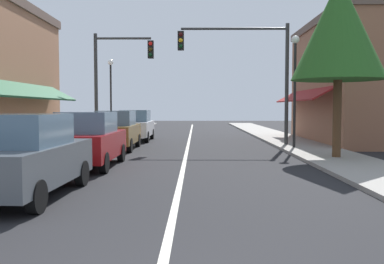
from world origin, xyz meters
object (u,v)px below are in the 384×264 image
at_px(street_lamp_left_far, 111,85).
at_px(traffic_signal_left_corner, 115,72).
at_px(parked_car_second_left, 88,140).
at_px(traffic_signal_mast_arm, 250,63).
at_px(parked_car_far_left, 136,126).
at_px(parked_car_third_left, 116,130).
at_px(parked_car_nearest_left, 24,156).
at_px(street_lamp_right_mid, 295,74).
at_px(tree_right_near, 339,29).

bearing_deg(street_lamp_left_far, traffic_signal_left_corner, -76.38).
height_order(parked_car_second_left, traffic_signal_mast_arm, traffic_signal_mast_arm).
bearing_deg(street_lamp_left_far, parked_car_far_left, -57.65).
relative_size(parked_car_third_left, parked_car_far_left, 1.00).
xyz_separation_m(parked_car_nearest_left, street_lamp_right_mid, (8.04, 10.17, 2.53)).
height_order(parked_car_far_left, traffic_signal_left_corner, traffic_signal_left_corner).
relative_size(parked_car_far_left, traffic_signal_mast_arm, 0.69).
relative_size(parked_car_second_left, tree_right_near, 0.63).
distance_m(parked_car_nearest_left, traffic_signal_left_corner, 13.39).
bearing_deg(traffic_signal_mast_arm, parked_car_third_left, -167.15).
bearing_deg(traffic_signal_left_corner, street_lamp_right_mid, -18.50).
relative_size(traffic_signal_mast_arm, tree_right_near, 0.91).
xyz_separation_m(parked_car_far_left, street_lamp_right_mid, (7.89, -5.10, 2.53)).
bearing_deg(traffic_signal_left_corner, street_lamp_left_far, 103.62).
relative_size(parked_car_second_left, street_lamp_left_far, 0.82).
bearing_deg(traffic_signal_left_corner, parked_car_second_left, -84.84).
bearing_deg(street_lamp_left_far, tree_right_near, -48.67).
bearing_deg(street_lamp_right_mid, parked_car_second_left, -144.68).
height_order(traffic_signal_left_corner, tree_right_near, tree_right_near).
distance_m(parked_car_second_left, street_lamp_left_far, 14.31).
distance_m(parked_car_second_left, parked_car_third_left, 5.64).
distance_m(traffic_signal_mast_arm, street_lamp_right_mid, 2.45).
height_order(parked_car_nearest_left, parked_car_far_left, same).
xyz_separation_m(parked_car_second_left, street_lamp_left_far, (-2.09, 13.94, 2.48)).
distance_m(parked_car_nearest_left, parked_car_second_left, 4.60).
xyz_separation_m(parked_car_nearest_left, parked_car_second_left, (0.17, 4.60, 0.00)).
bearing_deg(parked_car_third_left, parked_car_far_left, 87.71).
distance_m(parked_car_nearest_left, parked_car_third_left, 10.23).
bearing_deg(parked_car_far_left, parked_car_nearest_left, -90.73).
relative_size(parked_car_nearest_left, street_lamp_left_far, 0.83).
distance_m(parked_car_third_left, parked_car_far_left, 5.04).
relative_size(parked_car_far_left, street_lamp_right_mid, 0.80).
bearing_deg(street_lamp_right_mid, traffic_signal_mast_arm, 141.33).
relative_size(parked_car_nearest_left, parked_car_far_left, 1.01).
relative_size(parked_car_second_left, traffic_signal_mast_arm, 0.69).
bearing_deg(parked_car_nearest_left, traffic_signal_mast_arm, 63.66).
xyz_separation_m(traffic_signal_mast_arm, street_lamp_left_far, (-8.12, 6.89, -0.71)).
relative_size(parked_car_far_left, traffic_signal_left_corner, 0.72).
bearing_deg(traffic_signal_mast_arm, traffic_signal_left_corner, 168.24).
distance_m(parked_car_far_left, street_lamp_right_mid, 9.73).
distance_m(parked_car_second_left, parked_car_far_left, 10.67).
height_order(traffic_signal_mast_arm, street_lamp_right_mid, traffic_signal_mast_arm).
bearing_deg(parked_car_nearest_left, parked_car_second_left, 89.55).
xyz_separation_m(traffic_signal_mast_arm, street_lamp_right_mid, (1.84, -1.47, -0.66)).
distance_m(parked_car_nearest_left, tree_right_near, 11.49).
xyz_separation_m(parked_car_second_left, parked_car_third_left, (-0.18, 5.63, 0.00)).
distance_m(parked_car_nearest_left, traffic_signal_mast_arm, 13.57).
relative_size(parked_car_nearest_left, traffic_signal_mast_arm, 0.70).
bearing_deg(parked_car_far_left, street_lamp_right_mid, -33.04).
distance_m(street_lamp_right_mid, tree_right_near, 3.99).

